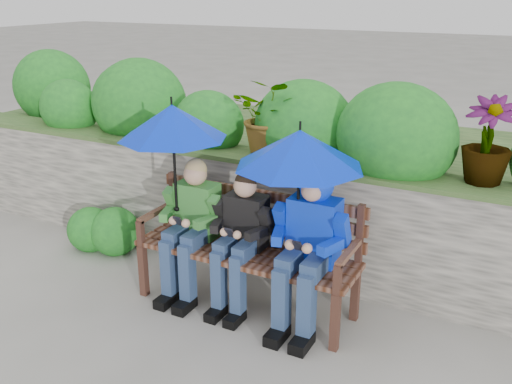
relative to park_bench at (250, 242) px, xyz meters
The scene contains 8 objects.
ground 0.54m from the park_bench, 62.27° to the right, with size 60.00×60.00×0.00m, color slate.
garden_backdrop 1.48m from the park_bench, 90.97° to the left, with size 8.00×2.87×1.77m.
park_bench is the anchor object (origin of this frame).
boy_left 0.50m from the park_bench, behind, with size 0.49×0.57×1.13m.
boy_middle 0.13m from the park_bench, 116.47° to the right, with size 0.47×0.54×1.09m.
boy_right 0.55m from the park_bench, ahead, with size 0.54×0.66×1.19m.
umbrella_left 1.09m from the park_bench, behind, with size 0.84×0.84×0.92m.
umbrella_right 0.91m from the park_bench, ahead, with size 0.92×0.92×0.81m.
Camera 1 is at (1.83, -3.43, 2.38)m, focal length 40.00 mm.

